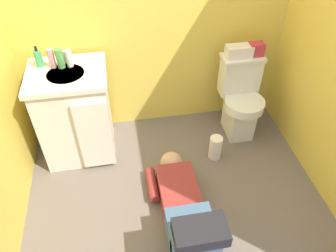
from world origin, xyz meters
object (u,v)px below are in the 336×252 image
Objects in this scene: tissue_box at (239,51)px; paper_towel_roll at (215,147)px; toiletry_bag at (256,49)px; soap_dispenser at (39,58)px; bottle_pink at (51,58)px; bottle_white at (69,58)px; faucet at (65,57)px; person_plumber at (184,209)px; vanity_cabinet at (76,114)px; toilet at (240,99)px; bottle_green at (60,58)px.

tissue_box is 0.84m from paper_towel_roll.
soap_dispenser is (-1.74, 0.02, 0.08)m from toiletry_bag.
soap_dispenser is 1.09× the size of bottle_pink.
bottle_white reaches higher than paper_towel_roll.
bottle_white reaches higher than faucet.
faucet reaches higher than person_plumber.
paper_towel_roll is at bearing -121.88° from tissue_box.
faucet is 0.66× the size of bottle_pink.
vanity_cabinet is at bearing 165.35° from paper_towel_roll.
tissue_box reaches higher than person_plumber.
bottle_white reaches higher than toilet.
vanity_cabinet is 1.46m from tissue_box.
soap_dispenser is at bearing 162.01° from bottle_pink.
bottle_white is at bearing 177.34° from toilet.
bottle_white is 1.41m from paper_towel_roll.
toilet is 4.93× the size of bottle_pink.
faucet is at bearing 29.68° from bottle_pink.
tissue_box is at bearing 0.64° from bottle_pink.
bottle_pink is at bearing 162.40° from paper_towel_roll.
toilet is 1.72m from soap_dispenser.
toiletry_bag is (0.82, 1.01, 0.63)m from person_plumber.
bottle_pink is (0.10, -0.03, 0.01)m from soap_dispenser.
soap_dispenser reaches higher than person_plumber.
faucet is 1.46m from person_plumber.
bottle_pink is 1.52m from paper_towel_roll.
tissue_box is (-0.05, 0.09, 0.43)m from toilet.
faucet is (-0.00, 0.15, 0.45)m from vanity_cabinet.
toiletry_bag is 1.52m from bottle_white.
toiletry_bag is at bearing 51.14° from person_plumber.
bottle_pink is at bearing 166.26° from bottle_green.
soap_dispenser reaches higher than toilet.
faucet is 0.09× the size of person_plumber.
toiletry_bag is at bearing 45.35° from paper_towel_roll.
soap_dispenser is at bearing 169.93° from bottle_white.
soap_dispenser is at bearing 179.45° from tissue_box.
bottle_white is (-0.70, 0.99, 0.71)m from person_plumber.
tissue_box is (1.40, 0.11, 0.38)m from vanity_cabinet.
person_plumber is 4.84× the size of tissue_box.
tissue_box is at bearing 1.04° from bottle_white.
faucet is at bearing 178.70° from toiletry_bag.
bottle_green reaches higher than tissue_box.
soap_dispenser reaches higher than toiletry_bag.
bottle_white is (0.23, -0.04, -0.00)m from soap_dispenser.
bottle_pink is (-0.83, 1.00, 0.72)m from person_plumber.
paper_towel_roll is (1.11, -0.39, -0.77)m from bottle_white.
bottle_white is 0.60× the size of paper_towel_roll.
bottle_pink is (-1.64, -0.02, 0.09)m from toiletry_bag.
tissue_box is at bearing 56.66° from person_plumber.
bottle_white reaches higher than vanity_cabinet.
faucet is at bearing 66.52° from bottle_green.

